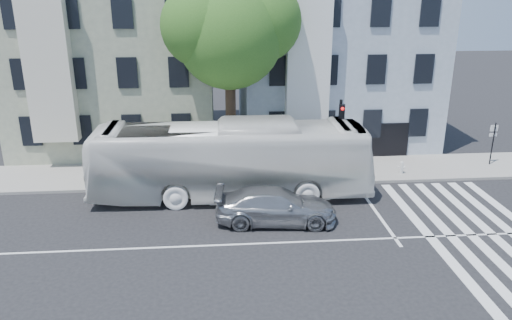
{
  "coord_description": "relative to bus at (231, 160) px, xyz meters",
  "views": [
    {
      "loc": [
        -0.78,
        -17.96,
        9.96
      ],
      "look_at": [
        0.97,
        3.46,
        2.4
      ],
      "focal_mm": 35.0,
      "sensor_mm": 36.0,
      "label": 1
    }
  ],
  "objects": [
    {
      "name": "traffic_signal",
      "position": [
        5.59,
        0.94,
        1.05
      ],
      "size": [
        0.47,
        0.54,
        4.56
      ],
      "rotation": [
        0.0,
        0.0,
        -0.27
      ],
      "color": "black",
      "rests_on": "ground"
    },
    {
      "name": "fire_hydrant",
      "position": [
        9.42,
        2.01,
        -1.39
      ],
      "size": [
        0.39,
        0.22,
        0.69
      ],
      "rotation": [
        0.0,
        0.0,
        -0.25
      ],
      "color": "silver",
      "rests_on": "sidewalk_far"
    },
    {
      "name": "building_left",
      "position": [
        -6.86,
        10.0,
        3.61
      ],
      "size": [
        12.0,
        10.0,
        11.0
      ],
      "primitive_type": "cube",
      "color": "gray",
      "rests_on": "ground"
    },
    {
      "name": "hedge",
      "position": [
        -2.62,
        1.8,
        -1.39
      ],
      "size": [
        8.51,
        2.34,
        0.7
      ],
      "primitive_type": null,
      "rotation": [
        0.0,
        0.0,
        0.18
      ],
      "color": "#27621F",
      "rests_on": "sidewalk_far"
    },
    {
      "name": "street_tree",
      "position": [
        0.2,
        3.73,
        5.94
      ],
      "size": [
        7.3,
        5.9,
        11.1
      ],
      "color": "#2D2116",
      "rests_on": "ground"
    },
    {
      "name": "ground",
      "position": [
        0.14,
        -5.0,
        -1.89
      ],
      "size": [
        120.0,
        120.0,
        0.0
      ],
      "primitive_type": "plane",
      "color": "black",
      "rests_on": "ground"
    },
    {
      "name": "sidewalk_far",
      "position": [
        0.14,
        3.0,
        -1.82
      ],
      "size": [
        80.0,
        4.0,
        0.15
      ],
      "primitive_type": "cube",
      "color": "gray",
      "rests_on": "ground"
    },
    {
      "name": "sedan",
      "position": [
        1.85,
        -3.07,
        -1.12
      ],
      "size": [
        2.59,
        5.49,
        1.55
      ],
      "primitive_type": "imported",
      "rotation": [
        0.0,
        0.0,
        1.49
      ],
      "color": "#A3A5AA",
      "rests_on": "ground"
    },
    {
      "name": "far_sign_pole",
      "position": [
        15.06,
        3.07,
        -0.17
      ],
      "size": [
        0.45,
        0.16,
        2.48
      ],
      "rotation": [
        0.0,
        0.0,
        0.03
      ],
      "color": "black",
      "rests_on": "sidewalk_far"
    },
    {
      "name": "bus",
      "position": [
        0.0,
        0.0,
        0.0
      ],
      "size": [
        3.35,
        13.62,
        3.78
      ],
      "primitive_type": "imported",
      "rotation": [
        0.0,
        0.0,
        1.56
      ],
      "color": "white",
      "rests_on": "ground"
    },
    {
      "name": "building_right",
      "position": [
        7.14,
        10.0,
        3.61
      ],
      "size": [
        12.0,
        10.0,
        11.0
      ],
      "primitive_type": "cube",
      "color": "#92A0AE",
      "rests_on": "ground"
    }
  ]
}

